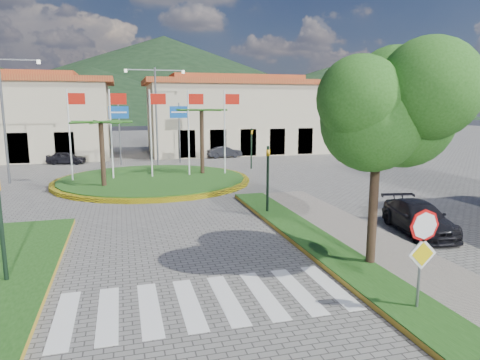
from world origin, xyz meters
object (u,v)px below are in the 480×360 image
object	(u,v)px
roundabout_island	(153,180)
car_dark_b	(224,152)
car_dark_a	(66,158)
stop_sign	(423,244)
deciduous_tree	(379,100)
car_side_right	(419,218)
white_van	(68,153)

from	to	relation	value
roundabout_island	car_dark_b	xyz separation A→B (m)	(7.56, 11.60, 0.39)
car_dark_a	stop_sign	bearing A→B (deg)	-147.34
roundabout_island	deciduous_tree	size ratio (longest dim) A/B	1.87
roundabout_island	stop_sign	world-z (taller)	roundabout_island
roundabout_island	car_side_right	world-z (taller)	roundabout_island
roundabout_island	car_dark_a	distance (m)	12.66
roundabout_island	white_van	distance (m)	15.04
car_dark_a	car_side_right	xyz separation A→B (m)	(15.93, -25.09, 0.06)
stop_sign	roundabout_island	bearing A→B (deg)	103.73
stop_sign	car_side_right	size ratio (longest dim) A/B	0.63
white_van	car_dark_b	size ratio (longest dim) A/B	1.35
car_dark_b	stop_sign	bearing A→B (deg)	166.69
car_dark_a	deciduous_tree	bearing A→B (deg)	-144.28
white_van	roundabout_island	bearing A→B (deg)	-166.70
white_van	car_side_right	distance (m)	32.04
roundabout_island	car_side_right	size ratio (longest dim) A/B	3.02
stop_sign	car_dark_b	xyz separation A→B (m)	(2.67, 31.64, -1.23)
car_side_right	deciduous_tree	bearing A→B (deg)	-134.04
white_van	deciduous_tree	bearing A→B (deg)	-171.22
white_van	car_side_right	size ratio (longest dim) A/B	1.09
stop_sign	deciduous_tree	distance (m)	4.59
car_dark_a	car_side_right	world-z (taller)	car_side_right
deciduous_tree	car_side_right	xyz separation A→B (m)	(3.91, 2.75, -4.56)
car_side_right	roundabout_island	bearing A→B (deg)	134.28
deciduous_tree	car_dark_a	size ratio (longest dim) A/B	2.12
deciduous_tree	roundabout_island	bearing A→B (deg)	107.91
car_dark_b	car_side_right	size ratio (longest dim) A/B	0.80
car_side_right	stop_sign	bearing A→B (deg)	-117.08
deciduous_tree	car_dark_a	distance (m)	30.68
white_van	car_dark_a	xyz separation A→B (m)	(0.12, -2.64, -0.09)
roundabout_island	stop_sign	bearing A→B (deg)	-76.27
deciduous_tree	car_dark_b	size ratio (longest dim) A/B	2.01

